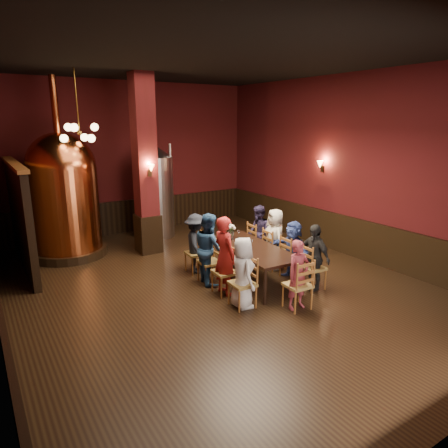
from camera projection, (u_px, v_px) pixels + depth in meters
room at (212, 179)px, 7.91m from camera, size 10.00×10.02×4.50m
wainscot_right at (343, 234)px, 10.41m from camera, size 0.08×9.90×1.00m
wainscot_back at (131, 216)px, 12.40m from camera, size 7.90×0.08×1.00m
column at (145, 166)px, 10.03m from camera, size 0.58×0.58×4.50m
partition at (21, 218)px, 9.12m from camera, size 0.22×3.50×2.40m
pendant_cluster at (79, 133)px, 9.12m from camera, size 0.90×0.90×1.70m
sconce_wall at (323, 166)px, 10.60m from camera, size 0.20×0.20×0.36m
sconce_column at (150, 170)px, 9.80m from camera, size 0.20×0.20×0.36m
dining_table at (252, 250)px, 8.55m from camera, size 1.14×2.45×0.75m
chair_0 at (242, 283)px, 7.36m from camera, size 0.49×0.49×0.92m
person_0 at (243, 273)px, 7.31m from camera, size 0.55×0.73×1.34m
chair_1 at (225, 272)px, 7.92m from camera, size 0.49×0.49×0.92m
person_1 at (225, 256)px, 7.84m from camera, size 0.41×0.60×1.59m
chair_2 at (209, 262)px, 8.48m from camera, size 0.49×0.49×0.92m
person_2 at (209, 248)px, 8.41m from camera, size 0.50×0.79×1.51m
chair_3 at (196, 253)px, 9.05m from camera, size 0.49×0.49×0.92m
person_3 at (196, 244)px, 8.99m from camera, size 0.77×1.00×1.36m
chair_4 at (313, 267)px, 8.16m from camera, size 0.49×0.49×0.92m
person_4 at (314, 257)px, 8.11m from camera, size 0.36×0.82×1.37m
chair_5 at (292, 258)px, 8.73m from camera, size 0.49×0.49×0.92m
person_5 at (293, 250)px, 8.68m from camera, size 0.41×1.20×1.29m
chair_6 at (274, 249)px, 9.29m from camera, size 0.49×0.49×0.92m
person_6 at (275, 239)px, 9.22m from camera, size 0.62×0.79×1.42m
chair_7 at (258, 242)px, 9.85m from camera, size 0.49×0.49×0.92m
person_7 at (258, 233)px, 9.79m from camera, size 0.55×0.74×1.37m
chair_8 at (298, 285)px, 7.30m from camera, size 0.49×0.49×0.92m
person_8 at (298, 275)px, 7.25m from camera, size 0.48×0.32×1.30m
copper_kettle at (64, 194)px, 9.90m from camera, size 1.86×1.86×4.40m
steel_vessel at (154, 191)px, 11.72m from camera, size 1.28×1.28×2.73m
rose_vase at (231, 229)px, 9.05m from camera, size 0.21×0.21×0.36m
wine_glass_0 at (249, 246)px, 8.30m from camera, size 0.07×0.07×0.17m
wine_glass_1 at (249, 242)px, 8.62m from camera, size 0.07×0.07×0.17m
wine_glass_2 at (239, 234)px, 9.19m from camera, size 0.07×0.07×0.17m
wine_glass_3 at (223, 236)px, 9.04m from camera, size 0.07×0.07×0.17m
wine_glass_4 at (229, 236)px, 9.05m from camera, size 0.07×0.07×0.17m
wine_glass_5 at (252, 244)px, 8.45m from camera, size 0.07×0.07×0.17m
wine_glass_6 at (233, 236)px, 9.05m from camera, size 0.07×0.07×0.17m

